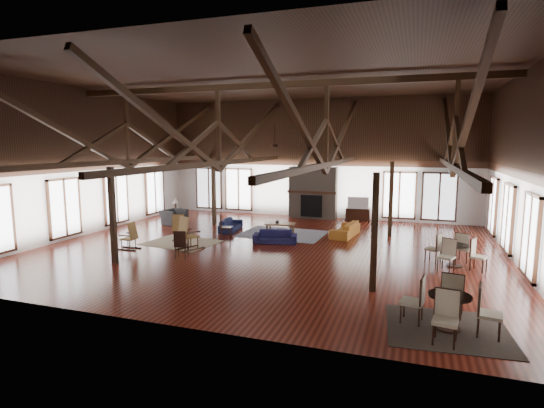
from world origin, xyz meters
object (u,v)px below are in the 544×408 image
(cafe_table_far, at_px, (455,251))
(sofa_orange, at_px, (345,229))
(sofa_navy_front, at_px, (275,237))
(coffee_table, at_px, (280,225))
(cafe_table_near, at_px, (449,305))
(sofa_navy_left, at_px, (231,225))
(armchair, at_px, (174,217))
(tv_console, at_px, (358,214))

(cafe_table_far, bearing_deg, sofa_orange, 140.28)
(sofa_navy_front, xyz_separation_m, coffee_table, (-0.29, 1.55, 0.17))
(coffee_table, bearing_deg, cafe_table_near, -56.81)
(cafe_table_near, bearing_deg, coffee_table, 128.32)
(sofa_orange, height_order, cafe_table_far, cafe_table_far)
(sofa_navy_left, xyz_separation_m, cafe_table_near, (8.33, -7.71, 0.26))
(sofa_navy_front, distance_m, coffee_table, 1.59)
(sofa_navy_front, relative_size, cafe_table_far, 0.90)
(armchair, relative_size, cafe_table_near, 0.54)
(coffee_table, xyz_separation_m, armchair, (-5.43, 0.53, -0.07))
(sofa_navy_left, height_order, tv_console, tv_console)
(coffee_table, bearing_deg, sofa_navy_front, -84.48)
(sofa_navy_left, height_order, cafe_table_near, cafe_table_near)
(sofa_navy_left, xyz_separation_m, tv_console, (4.92, 4.37, 0.04))
(sofa_navy_left, height_order, coffee_table, sofa_navy_left)
(cafe_table_near, xyz_separation_m, cafe_table_far, (0.49, 4.91, -0.03))
(sofa_navy_left, distance_m, tv_console, 6.58)
(armchair, xyz_separation_m, cafe_table_far, (11.95, -3.26, 0.13))
(armchair, bearing_deg, sofa_orange, -79.06)
(sofa_orange, distance_m, tv_console, 3.93)
(armchair, relative_size, cafe_table_far, 0.58)
(cafe_table_near, bearing_deg, sofa_navy_front, 133.34)
(coffee_table, xyz_separation_m, tv_console, (2.63, 4.44, -0.12))
(cafe_table_near, height_order, cafe_table_far, cafe_table_near)
(sofa_navy_front, relative_size, cafe_table_near, 0.84)
(sofa_orange, xyz_separation_m, tv_console, (0.01, 3.93, 0.01))
(armchair, bearing_deg, sofa_navy_front, -98.91)
(cafe_table_near, bearing_deg, cafe_table_far, 84.31)
(cafe_table_near, bearing_deg, tv_console, 105.75)
(sofa_navy_front, height_order, cafe_table_far, cafe_table_far)
(cafe_table_near, bearing_deg, sofa_orange, 112.72)
(armchair, distance_m, tv_console, 8.96)
(sofa_navy_left, height_order, cafe_table_far, cafe_table_far)
(tv_console, bearing_deg, cafe_table_far, -61.48)
(sofa_navy_left, relative_size, armchair, 1.60)
(sofa_navy_front, bearing_deg, armchair, 147.75)
(cafe_table_near, xyz_separation_m, tv_console, (-3.41, 12.08, -0.22))
(sofa_navy_left, bearing_deg, sofa_orange, -92.89)
(sofa_navy_front, height_order, tv_console, tv_console)
(sofa_navy_left, relative_size, sofa_orange, 0.87)
(sofa_navy_front, xyz_separation_m, tv_console, (2.34, 5.99, 0.05))
(tv_console, bearing_deg, sofa_orange, -90.08)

